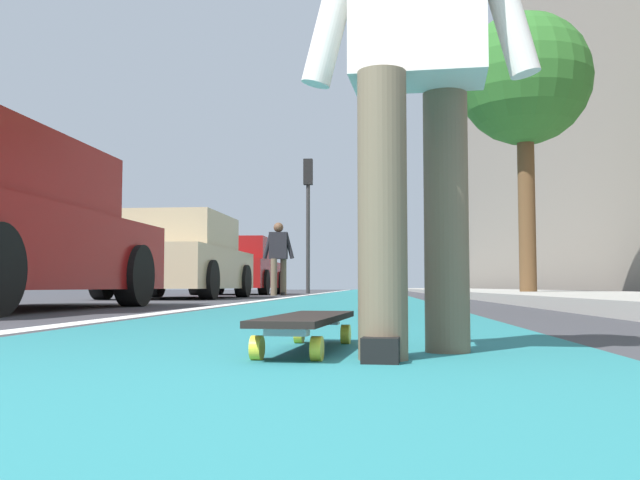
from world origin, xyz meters
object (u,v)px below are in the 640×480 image
(skater_person, at_px, (416,44))
(parked_car_far, at_px, (239,268))
(parked_car_mid, at_px, (179,259))
(traffic_light, at_px, (308,200))
(pedestrian_distant, at_px, (279,254))
(street_tree_mid, at_px, (524,82))
(skateboard, at_px, (307,322))

(skater_person, distance_m, parked_car_far, 16.86)
(skater_person, xyz_separation_m, parked_car_mid, (10.21, 3.60, -0.23))
(parked_car_mid, xyz_separation_m, traffic_light, (9.43, -1.41, 2.18))
(skater_person, xyz_separation_m, parked_car_far, (16.44, 3.71, -0.23))
(skater_person, height_order, parked_car_far, skater_person)
(parked_car_far, distance_m, traffic_light, 4.16)
(skater_person, distance_m, pedestrian_distant, 14.54)
(traffic_light, bearing_deg, parked_car_far, 154.47)
(traffic_light, xyz_separation_m, street_tree_mid, (-8.80, -4.80, 1.06))
(parked_car_far, height_order, pedestrian_distant, pedestrian_distant)
(skateboard, height_order, traffic_light, traffic_light)
(pedestrian_distant, bearing_deg, skateboard, -171.85)
(skateboard, bearing_deg, street_tree_mid, -15.47)
(parked_car_mid, distance_m, pedestrian_distant, 4.32)
(parked_car_far, height_order, street_tree_mid, street_tree_mid)
(pedestrian_distant, bearing_deg, parked_car_mid, 163.62)
(parked_car_mid, relative_size, traffic_light, 1.00)
(traffic_light, bearing_deg, skateboard, -174.61)
(skater_person, xyz_separation_m, pedestrian_distant, (14.35, 2.38, 0.04))
(skateboard, height_order, skater_person, skater_person)
(skateboard, xyz_separation_m, pedestrian_distant, (14.20, 2.03, 0.89))
(traffic_light, relative_size, street_tree_mid, 0.80)
(parked_car_far, bearing_deg, street_tree_mid, -131.58)
(skater_person, distance_m, traffic_light, 19.85)
(street_tree_mid, distance_m, pedestrian_distant, 6.79)
(skateboard, relative_size, pedestrian_distant, 0.50)
(parked_car_mid, height_order, traffic_light, traffic_light)
(skateboard, distance_m, skater_person, 0.92)
(skateboard, xyz_separation_m, skater_person, (-0.15, -0.35, 0.84))
(traffic_light, bearing_deg, street_tree_mid, -151.41)
(traffic_light, height_order, street_tree_mid, street_tree_mid)
(street_tree_mid, bearing_deg, traffic_light, 28.59)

